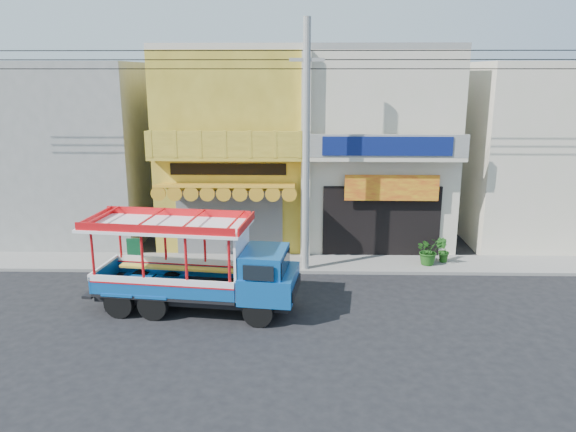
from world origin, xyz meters
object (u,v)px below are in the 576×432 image
(songthaew_truck, at_px, (208,267))
(green_sign, at_px, (135,252))
(potted_plant_b, at_px, (443,250))
(utility_pole, at_px, (310,136))
(potted_plant_a, at_px, (429,250))

(songthaew_truck, xyz_separation_m, green_sign, (-3.57, 4.31, -0.94))
(green_sign, bearing_deg, potted_plant_b, 1.08)
(utility_pole, relative_size, potted_plant_a, 25.54)
(utility_pole, distance_m, green_sign, 8.11)
(utility_pole, xyz_separation_m, potted_plant_b, (5.12, 0.88, -4.45))
(utility_pole, relative_size, songthaew_truck, 4.24)
(green_sign, bearing_deg, songthaew_truck, -50.35)
(potted_plant_a, relative_size, potted_plant_b, 1.19)
(songthaew_truck, xyz_separation_m, potted_plant_a, (7.64, 4.22, -0.77))
(utility_pole, distance_m, songthaew_truck, 6.00)
(utility_pole, bearing_deg, potted_plant_b, 9.76)
(utility_pole, xyz_separation_m, songthaew_truck, (-3.12, -3.65, -3.59))
(green_sign, distance_m, potted_plant_b, 11.81)
(green_sign, height_order, potted_plant_a, potted_plant_a)
(songthaew_truck, distance_m, potted_plant_a, 8.76)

